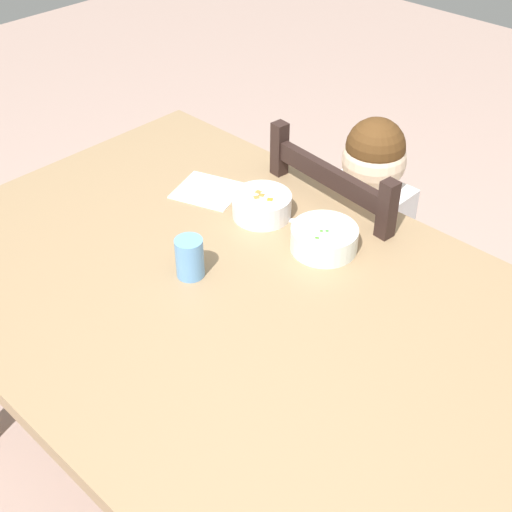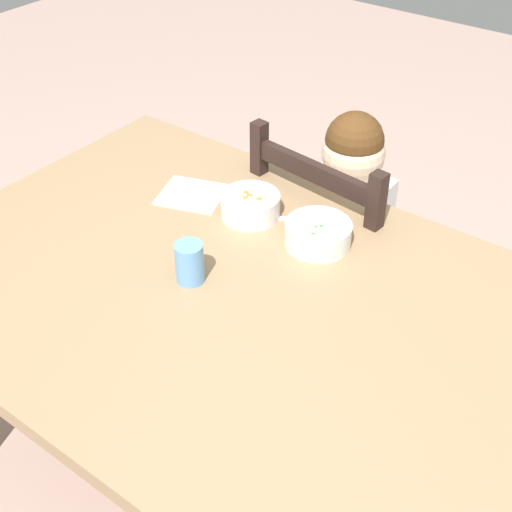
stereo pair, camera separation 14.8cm
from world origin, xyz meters
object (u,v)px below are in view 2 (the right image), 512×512
Objects in this scene: spoon at (278,218)px; bowl_of_carrots at (250,205)px; drinking_cup at (190,263)px; child_figure at (342,221)px; dining_table at (253,330)px; dining_chair at (337,270)px; bowl_of_peas at (320,234)px.

bowl_of_carrots is at bearing -156.83° from spoon.
drinking_cup is (-0.02, -0.31, 0.04)m from spoon.
bowl_of_carrots is 0.28m from drinking_cup.
drinking_cup is (-0.05, -0.57, 0.18)m from child_figure.
child_figure reaches higher than bowl_of_carrots.
spoon is (-0.13, 0.28, 0.09)m from dining_table.
child_figure is at bearing 82.23° from spoon.
dining_chair is 0.42m from spoon.
dining_chair is at bearing 100.55° from dining_table.
dining_table is at bearing -91.03° from bowl_of_peas.
dining_table is 10.89× the size of bowl_of_carrots.
bowl_of_peas is at bearing -70.91° from child_figure.
spoon is 0.31m from drinking_cup.
dining_chair reaches higher than bowl_of_carrots.
dining_table is 0.20m from drinking_cup.
drinking_cup reaches higher than bowl_of_carrots.
spoon is at bearing -97.77° from child_figure.
bowl_of_carrots is (-0.20, 0.25, 0.12)m from dining_table.
drinking_cup is at bearing -93.40° from spoon.
dining_table is 1.71× the size of child_figure.
drinking_cup is at bearing -94.83° from dining_chair.
bowl_of_peas and bowl_of_carrots have the same top height.
bowl_of_carrots is 0.08m from spoon.
dining_chair is 0.47m from bowl_of_peas.
bowl_of_carrots is 1.18× the size of spoon.
child_figure is (-0.10, 0.55, -0.05)m from dining_table.
child_figure is 7.49× the size of spoon.
child_figure is at bearing -42.05° from dining_chair.
child_figure is at bearing 70.91° from bowl_of_carrots.
dining_table is 1.77× the size of dining_chair.
dining_table is 0.61m from dining_chair.
bowl_of_peas is 1.65× the size of drinking_cup.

